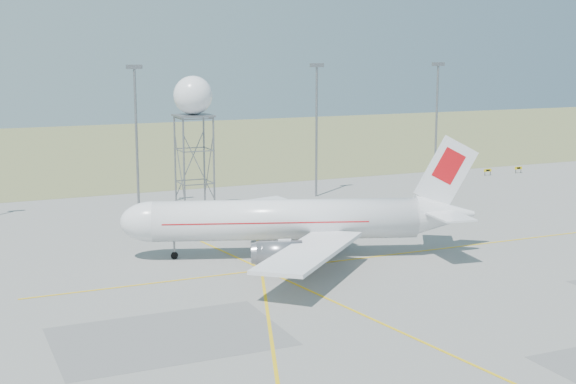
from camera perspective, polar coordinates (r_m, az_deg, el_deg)
name	(u,v)px	position (r m, az deg, el deg)	size (l,w,h in m)	color
ground	(492,363)	(61.54, 14.30, -11.73)	(400.00, 400.00, 0.00)	gray
grass_strip	(105,149)	(189.26, -12.92, 3.01)	(400.00, 120.00, 0.03)	olive
mast_b	(136,126)	(113.94, -10.75, 4.65)	(2.20, 0.50, 20.50)	slate
mast_c	(317,119)	(123.41, 2.04, 5.23)	(2.20, 0.50, 20.50)	slate
mast_d	(437,114)	(134.52, 10.53, 5.47)	(2.20, 0.50, 20.50)	slate
taxi_sign_near	(488,171)	(149.78, 14.02, 1.49)	(1.60, 0.17, 1.20)	black
taxi_sign_far	(518,168)	(154.17, 16.07, 1.63)	(1.60, 0.17, 1.20)	black
airliner_main	(292,220)	(87.79, 0.26, -2.04)	(38.15, 35.90, 13.35)	white
radar_tower	(194,138)	(110.33, -6.71, 3.87)	(5.27, 5.27, 19.08)	slate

